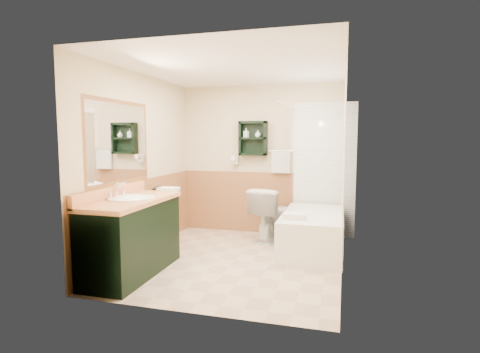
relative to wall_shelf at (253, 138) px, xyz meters
name	(u,v)px	position (x,y,z in m)	size (l,w,h in m)	color
floor	(235,260)	(0.10, -1.41, -1.55)	(3.00, 3.00, 0.00)	#C9B193
back_wall	(260,160)	(0.10, 0.11, -0.35)	(2.60, 0.04, 2.40)	beige
left_wall	(140,165)	(-1.22, -1.41, -0.35)	(0.04, 3.00, 2.40)	beige
right_wall	(345,169)	(1.42, -1.41, -0.35)	(0.04, 3.00, 2.40)	beige
ceiling	(235,66)	(0.10, -1.41, 0.87)	(2.60, 3.00, 0.04)	white
wainscot_left	(144,216)	(-1.19, -1.41, -1.05)	(2.98, 2.98, 1.00)	#A97244
wainscot_back	(260,202)	(0.10, 0.08, -1.05)	(2.58, 2.58, 1.00)	#A97244
mirror_frame	(119,142)	(-1.17, -1.96, -0.05)	(1.30, 1.30, 1.00)	brown
mirror_glass	(119,142)	(-1.17, -1.96, -0.05)	(1.20, 1.20, 0.90)	white
tile_right	(341,175)	(1.38, -0.66, -0.50)	(1.50, 1.50, 2.10)	white
tile_back	(324,171)	(1.13, 0.07, -0.50)	(0.95, 0.95, 2.10)	white
tile_accent	(342,112)	(1.37, -0.66, 0.35)	(1.50, 1.50, 0.10)	#144632
wall_shelf	(253,138)	(0.00, 0.00, 0.00)	(0.45, 0.15, 0.55)	black
hair_dryer	(235,160)	(-0.30, 0.02, -0.35)	(0.10, 0.24, 0.18)	white
towel_bar	(281,151)	(0.45, 0.04, -0.20)	(0.40, 0.06, 0.40)	silver
curtain_rod	(287,105)	(0.63, -0.66, 0.45)	(0.03, 0.03, 1.60)	silver
shower_curtain	(288,166)	(0.63, -0.48, -0.40)	(1.05, 1.05, 1.70)	beige
vanity	(133,237)	(-0.89, -2.17, -1.12)	(0.59, 1.37, 0.87)	black
bathtub	(313,232)	(1.03, -0.77, -1.28)	(0.80, 1.50, 0.54)	white
toilet	(272,214)	(0.38, -0.33, -1.15)	(0.45, 0.81, 0.80)	white
counter_towel	(168,189)	(-0.79, -1.44, -0.66)	(0.25, 0.20, 0.04)	silver
vanity_book	(153,181)	(-1.06, -1.36, -0.57)	(0.17, 0.02, 0.23)	black
tub_towel	(295,216)	(0.83, -1.19, -0.98)	(0.27, 0.22, 0.07)	silver
soap_bottle_a	(246,135)	(-0.11, -0.01, 0.05)	(0.07, 0.15, 0.07)	white
soap_bottle_b	(258,135)	(0.08, -0.01, 0.06)	(0.09, 0.12, 0.09)	white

